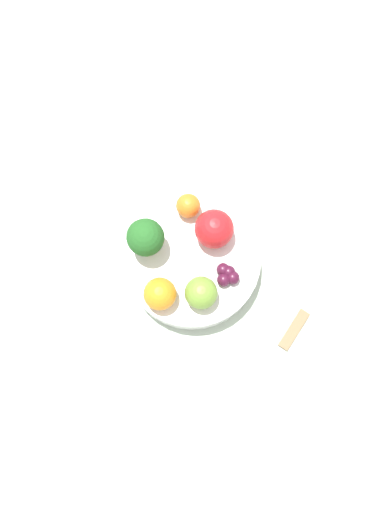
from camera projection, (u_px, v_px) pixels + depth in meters
The scene contains 10 objects.
ground_plane at pixel (192, 267), 0.80m from camera, with size 6.00×6.00×0.00m, color gray.
table_surface at pixel (192, 266), 0.79m from camera, with size 1.20×1.20×0.02m.
bowl at pixel (192, 261), 0.76m from camera, with size 0.21×0.21×0.04m.
broccoli at pixel (146, 238), 0.71m from camera, with size 0.05×0.05×0.07m.
apple_red at pixel (201, 293), 0.70m from camera, with size 0.05×0.05×0.05m.
apple_green at pixel (214, 229), 0.72m from camera, with size 0.06×0.06×0.06m.
orange_front at pixel (188, 206), 0.74m from camera, with size 0.04×0.04×0.04m.
orange_back at pixel (160, 294), 0.70m from camera, with size 0.05×0.05×0.05m.
grape_cluster at pixel (227, 274), 0.72m from camera, with size 0.04×0.04×0.02m.
spoon at pixel (294, 330), 0.76m from camera, with size 0.07×0.03×0.01m.
Camera 1 is at (0.16, 0.07, 0.78)m, focal length 35.00 mm.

